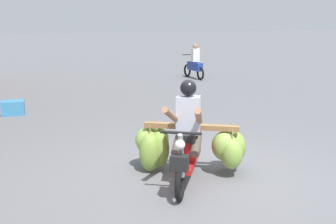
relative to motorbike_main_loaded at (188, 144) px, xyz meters
The scene contains 4 objects.
ground_plane 0.61m from the motorbike_main_loaded, 36.67° to the right, with size 120.00×120.00×0.00m, color slate.
motorbike_main_loaded is the anchor object (origin of this frame).
motorbike_distant_ahead_left 10.73m from the motorbike_main_loaded, 69.65° to the left, with size 0.54×1.61×1.40m.
produce_crate 6.04m from the motorbike_main_loaded, 119.20° to the left, with size 0.56×0.40×0.36m, color teal.
Camera 1 is at (-2.41, -5.91, 2.49)m, focal length 45.65 mm.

